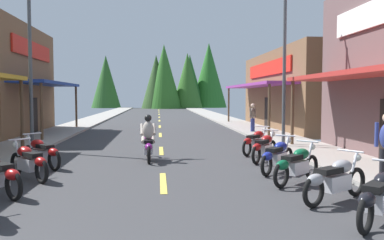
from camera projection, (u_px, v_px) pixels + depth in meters
name	position (u px, v px, depth m)	size (l,w,h in m)	color
ground	(160.00, 126.00, 30.14)	(9.38, 87.60, 0.10)	#38383A
sidewalk_left	(80.00, 125.00, 29.63)	(2.53, 87.60, 0.12)	#9E9991
sidewalk_right	(237.00, 124.00, 30.65)	(2.53, 87.60, 0.12)	#9E9991
centerline_dashes	(159.00, 121.00, 34.65)	(0.16, 63.54, 0.01)	#E0C64C
storefront_right_far	(317.00, 90.00, 26.73)	(8.60, 13.55, 5.13)	brown
streetlamp_left	(38.00, 47.00, 15.45)	(2.02, 0.30, 6.37)	#474C51
streetlamp_right	(278.00, 44.00, 16.26)	(2.02, 0.30, 6.73)	#474C51
motorcycle_parked_right_0	(380.00, 196.00, 6.74)	(1.62, 1.54, 1.04)	black
motorcycle_parked_right_1	(335.00, 179.00, 8.14)	(1.87, 1.21, 1.04)	black
motorcycle_parked_right_2	(297.00, 164.00, 9.88)	(1.68, 1.49, 1.04)	black
motorcycle_parked_right_3	(278.00, 155.00, 11.32)	(1.47, 1.69, 1.04)	black
motorcycle_parked_right_4	(264.00, 147.00, 13.26)	(1.34, 1.79, 1.04)	black
motorcycle_parked_right_5	(256.00, 141.00, 14.90)	(1.46, 1.70, 1.04)	black
motorcycle_parked_left_2	(29.00, 161.00, 10.34)	(1.49, 1.67, 1.04)	black
motorcycle_parked_left_3	(41.00, 152.00, 12.00)	(1.58, 1.58, 1.04)	black
rider_cruising_lead	(148.00, 141.00, 13.39)	(0.60, 2.14, 1.57)	black
pedestrian_by_shop	(253.00, 116.00, 23.17)	(0.45, 0.43, 1.76)	#333F8C
treeline_backdrop	(167.00, 79.00, 73.88)	(25.87, 12.65, 12.45)	#306423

